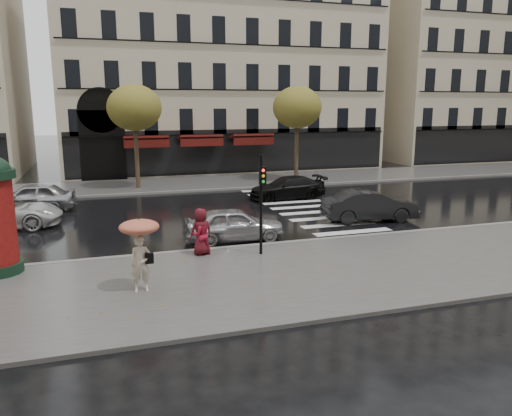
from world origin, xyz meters
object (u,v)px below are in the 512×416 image
object	(u,v)px
woman_umbrella	(140,243)
man_burgundy	(201,231)
car_white	(4,213)
car_silver	(234,224)
car_far_silver	(31,197)
traffic_light	(262,195)
woman_red	(201,234)
car_black	(287,188)
car_darkgrey	(370,205)

from	to	relation	value
woman_umbrella	man_burgundy	xyz separation A→B (m)	(2.36, 3.04, -0.60)
man_burgundy	car_white	world-z (taller)	man_burgundy
car_silver	car_far_silver	world-z (taller)	car_far_silver
man_burgundy	traffic_light	distance (m)	2.55
woman_red	car_silver	xyz separation A→B (m)	(1.73, 1.80, -0.17)
car_silver	car_white	world-z (taller)	car_white
woman_umbrella	car_black	xyz separation A→B (m)	(9.40, 12.72, -0.91)
woman_red	man_burgundy	bearing A→B (deg)	172.53
car_far_silver	car_silver	bearing A→B (deg)	49.47
car_black	car_far_silver	distance (m)	13.82
traffic_light	car_silver	distance (m)	2.97
man_burgundy	traffic_light	world-z (taller)	traffic_light
woman_red	woman_umbrella	bearing A→B (deg)	44.79
car_silver	car_far_silver	bearing A→B (deg)	48.02
traffic_light	car_white	world-z (taller)	traffic_light
woman_red	car_far_silver	bearing A→B (deg)	-64.46
car_darkgrey	car_silver	bearing A→B (deg)	108.99
car_darkgrey	car_white	bearing A→B (deg)	84.16
car_silver	car_darkgrey	bearing A→B (deg)	-74.62
car_black	man_burgundy	bearing A→B (deg)	-36.87
traffic_light	car_darkgrey	bearing A→B (deg)	30.63
man_burgundy	car_white	size ratio (longest dim) A/B	0.34
car_silver	car_darkgrey	world-z (taller)	car_darkgrey
man_burgundy	car_silver	world-z (taller)	man_burgundy
woman_umbrella	woman_red	size ratio (longest dim) A/B	1.48
man_burgundy	car_white	xyz separation A→B (m)	(-7.55, 7.02, -0.27)
woman_red	car_far_silver	size ratio (longest dim) A/B	0.34
woman_umbrella	car_white	distance (m)	11.34
woman_red	car_white	xyz separation A→B (m)	(-7.53, 7.02, -0.17)
car_white	car_black	size ratio (longest dim) A/B	1.11
woman_red	car_black	bearing A→B (deg)	-133.51
car_silver	car_black	bearing A→B (deg)	-30.59
man_burgundy	car_darkgrey	world-z (taller)	man_burgundy
man_burgundy	car_darkgrey	distance (m)	9.36
car_black	car_far_silver	xyz separation A→B (m)	(-13.80, 0.72, 0.09)
man_burgundy	car_darkgrey	bearing A→B (deg)	-173.00
woman_red	car_white	world-z (taller)	woman_red
man_burgundy	woman_umbrella	bearing A→B (deg)	38.51
car_darkgrey	car_far_silver	bearing A→B (deg)	72.42
woman_umbrella	car_far_silver	xyz separation A→B (m)	(-4.41, 13.44, -0.83)
woman_red	car_far_silver	xyz separation A→B (m)	(-6.76, 10.40, -0.12)
traffic_light	car_far_silver	distance (m)	14.25
man_burgundy	car_white	distance (m)	10.31
woman_red	man_burgundy	distance (m)	0.11
car_silver	car_white	bearing A→B (deg)	64.01
traffic_light	car_far_silver	world-z (taller)	traffic_light
woman_red	car_silver	size ratio (longest dim) A/B	0.37
woman_umbrella	woman_red	bearing A→B (deg)	52.26
car_silver	car_darkgrey	xyz separation A→B (m)	(7.04, 1.49, 0.05)
car_black	car_silver	bearing A→B (deg)	-34.89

